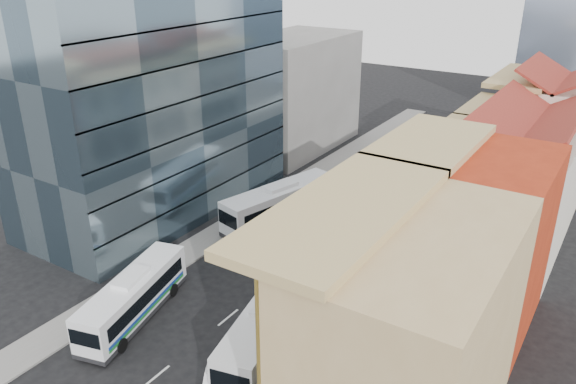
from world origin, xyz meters
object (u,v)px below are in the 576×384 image
Objects in this scene: office_tower at (147,55)px; bus_right at (270,325)px; shophouse_tan at (409,340)px; sedan_right at (218,381)px; bus_left_far at (280,203)px; bus_left_near at (133,296)px.

office_tower is 2.58× the size of bus_right.
shophouse_tan is 11.72m from sedan_right.
office_tower is 2.44× the size of bus_left_far.
bus_right is at bearing 169.50° from shophouse_tan.
office_tower is 22.73m from bus_left_near.
sedan_right is at bearing -28.83° from bus_left_near.
office_tower reaches higher than sedan_right.
shophouse_tan is 10.63m from bus_right.
bus_right reaches higher than sedan_right.
bus_left_near is 10.12m from bus_right.
bus_right is 2.70× the size of sedan_right.
shophouse_tan is 35.19m from office_tower.
sedan_right is (-0.43, -4.67, -1.15)m from bus_right.
shophouse_tan is 1.20× the size of bus_right.
office_tower reaches higher than bus_left_near.
shophouse_tan reaches higher than bus_right.
shophouse_tan is 19.97m from bus_left_near.
office_tower is 27.91m from bus_right.
office_tower is 6.96× the size of sedan_right.
sedan_right is at bearing -38.87° from office_tower.
sedan_right is (-10.06, -2.88, -5.29)m from shophouse_tan.
shophouse_tan is 1.14× the size of bus_left_far.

